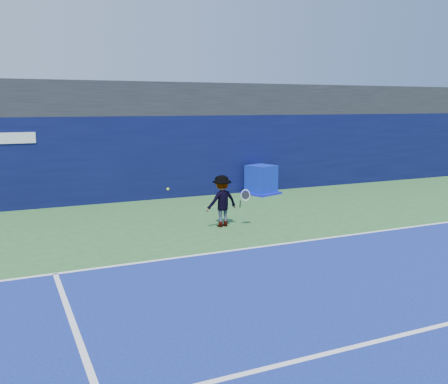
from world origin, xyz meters
The scene contains 8 objects.
ground centered at (0.00, 0.00, 0.00)m, with size 80.00×80.00×0.00m, color #32692F.
baseline centered at (0.00, 3.00, 0.01)m, with size 24.00×0.10×0.01m, color white.
service_line centered at (0.00, -2.00, 0.01)m, with size 24.00×0.10×0.01m, color white.
stadium_band centered at (0.00, 11.50, 3.60)m, with size 36.00×3.00×1.20m, color black.
back_wall_assembly centered at (0.00, 10.50, 1.50)m, with size 36.00×1.03×3.00m.
equipment_cart centered at (3.27, 9.47, 0.50)m, with size 1.47×1.47×1.11m.
tennis_player centered at (-0.26, 5.31, 0.73)m, with size 1.23×0.71×1.46m.
tennis_ball centered at (-1.86, 5.24, 1.19)m, with size 0.07×0.07×0.07m.
Camera 1 is at (-5.87, -7.22, 3.38)m, focal length 40.00 mm.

